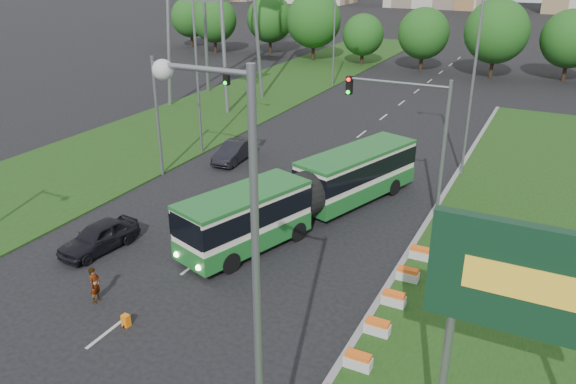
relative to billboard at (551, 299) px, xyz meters
The scene contains 16 objects.
ground 14.97m from the billboard, 153.89° to the left, with size 360.00×360.00×0.00m, color black.
grass_median 15.29m from the billboard, 86.93° to the left, with size 14.00×60.00×0.15m, color #1A3F12.
median_kerb 16.48m from the billboard, 113.88° to the left, with size 0.30×60.00×0.18m, color gray.
left_verge 43.75m from the billboard, 134.29° to the left, with size 12.00×110.00×0.10m, color #1A3F12.
lane_markings 30.77m from the billboard, 120.39° to the left, with size 0.20×100.00×0.01m, color #AEAFA8, non-canonical shape.
flower_planters 9.20m from the billboard, 140.32° to the left, with size 1.10×13.70×0.60m, color silver, non-canonical shape.
billboard is the anchor object (origin of this frame).
traffic_mast_median 17.68m from the billboard, 115.03° to the left, with size 5.76×0.32×8.00m.
traffic_mast_left 27.16m from the billboard, 146.45° to the left, with size 5.76×0.32×8.00m.
street_lamps 22.11m from the billboard, 133.62° to the left, with size 36.00×60.00×12.00m, color gray, non-canonical shape.
tree_line 61.07m from the billboard, 92.11° to the left, with size 120.00×8.00×9.00m, color #1B4B14, non-canonical shape.
articulated_bus 18.62m from the billboard, 133.72° to the left, with size 2.61×16.75×2.76m.
car_left_near 21.71m from the billboard, 166.03° to the left, with size 1.73×4.31×1.47m, color black.
car_left_far 29.41m from the billboard, 137.45° to the left, with size 1.53×4.38×1.44m, color black.
pedestrian 18.05m from the billboard, behind, with size 0.60×0.39×1.65m, color gray.
shopping_trolley 15.99m from the billboard, behind, with size 0.30×0.32×0.52m.
Camera 1 is at (11.67, -19.19, 13.88)m, focal length 35.00 mm.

